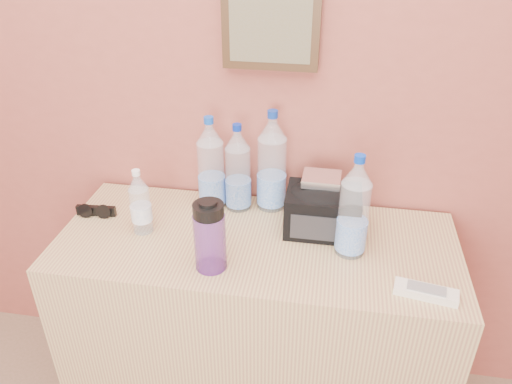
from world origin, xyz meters
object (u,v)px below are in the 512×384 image
pet_large_d (354,211)px  foil_packet (322,179)px  sunglasses (96,211)px  toiletry_bag (323,209)px  pet_large_c (272,166)px  nalgene_bottle (210,236)px  dresser (256,330)px  pet_small (140,205)px  ac_remote (426,292)px  pet_large_b (238,172)px  pet_large_a (211,168)px

pet_large_d → foil_packet: bearing=128.1°
sunglasses → toiletry_bag: toiletry_bag is taller
pet_large_c → foil_packet: bearing=-27.7°
pet_large_d → nalgene_bottle: 0.43m
dresser → toiletry_bag: size_ratio=5.40×
toiletry_bag → pet_large_c: bearing=147.1°
pet_large_c → nalgene_bottle: 0.39m
toiletry_bag → foil_packet: 0.10m
pet_large_c → nalgene_bottle: (-0.13, -0.37, -0.05)m
nalgene_bottle → dresser: bearing=54.6°
pet_small → ac_remote: size_ratio=1.31×
pet_small → toiletry_bag: pet_small is taller
pet_large_b → sunglasses: bearing=-164.0°
pet_large_c → pet_large_d: 0.35m
nalgene_bottle → ac_remote: size_ratio=1.33×
pet_small → ac_remote: bearing=-10.9°
pet_large_a → ac_remote: pet_large_a is taller
pet_large_a → ac_remote: bearing=-27.7°
pet_small → pet_large_b: bearing=35.0°
pet_large_b → toiletry_bag: (0.30, -0.09, -0.06)m
pet_large_d → pet_large_c: bearing=141.1°
dresser → pet_large_d: (0.29, -0.01, 0.55)m
toiletry_bag → pet_large_a: bearing=166.7°
pet_large_b → pet_large_a: bearing=-178.9°
pet_large_b → pet_large_c: pet_large_c is taller
nalgene_bottle → foil_packet: nalgene_bottle is taller
dresser → pet_large_c: pet_large_c is taller
pet_large_a → pet_large_b: bearing=1.1°
pet_large_c → nalgene_bottle: bearing=-109.0°
toiletry_bag → ac_remote: bearing=-42.1°
pet_large_d → sunglasses: bearing=175.9°
pet_large_c → pet_large_d: pet_large_c is taller
pet_large_a → pet_large_c: (0.21, 0.03, 0.01)m
dresser → pet_large_b: 0.58m
pet_large_a → foil_packet: size_ratio=2.77×
pet_small → sunglasses: size_ratio=1.64×
pet_large_c → ac_remote: bearing=-38.8°
nalgene_bottle → sunglasses: bearing=155.9°
pet_small → nalgene_bottle: size_ratio=0.99×
pet_large_a → dresser: bearing=-44.6°
dresser → nalgene_bottle: size_ratio=5.65×
ac_remote → foil_packet: foil_packet is taller
ac_remote → toiletry_bag: 0.41m
sunglasses → ac_remote: 1.09m
nalgene_bottle → foil_packet: 0.41m
pet_large_c → ac_remote: (0.48, -0.39, -0.15)m
nalgene_bottle → toiletry_bag: (0.31, 0.25, -0.03)m
pet_large_a → sunglasses: 0.42m
pet_large_d → nalgene_bottle: (-0.40, -0.14, -0.03)m
pet_large_c → nalgene_bottle: pet_large_c is taller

